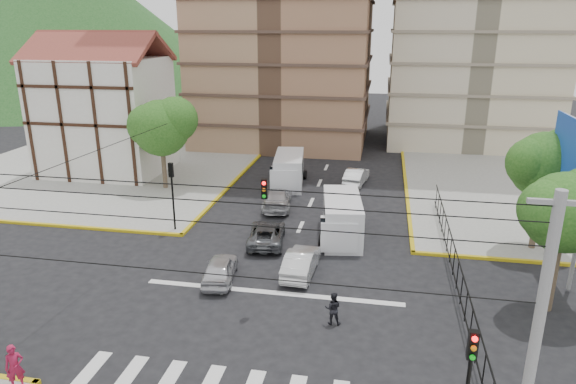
% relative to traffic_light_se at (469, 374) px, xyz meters
% --- Properties ---
extents(ground, '(160.00, 160.00, 0.00)m').
position_rel_traffic_light_se_xyz_m(ground, '(-7.80, 7.80, -3.11)').
color(ground, black).
rests_on(ground, ground).
extents(sidewalk_nw, '(26.00, 26.00, 0.15)m').
position_rel_traffic_light_se_xyz_m(sidewalk_nw, '(-27.80, 27.80, -3.04)').
color(sidewalk_nw, gray).
rests_on(sidewalk_nw, ground).
extents(stop_line, '(13.00, 0.40, 0.01)m').
position_rel_traffic_light_se_xyz_m(stop_line, '(-7.80, 9.00, -3.11)').
color(stop_line, silver).
rests_on(stop_line, ground).
extents(tudor_building, '(10.80, 8.05, 12.23)m').
position_rel_traffic_light_se_xyz_m(tudor_building, '(-26.80, 27.80, 2.14)').
color(tudor_building, silver).
rests_on(tudor_building, ground).
extents(distant_hill, '(70.00, 70.00, 28.00)m').
position_rel_traffic_light_se_xyz_m(distant_hill, '(-62.80, 77.80, 10.89)').
color(distant_hill, '#184A1A').
rests_on(distant_hill, ground).
extents(park_fence, '(0.10, 22.50, 1.66)m').
position_rel_traffic_light_se_xyz_m(park_fence, '(1.20, 12.30, -3.11)').
color(park_fence, black).
rests_on(park_fence, ground).
extents(billboard, '(0.36, 6.20, 8.10)m').
position_rel_traffic_light_se_xyz_m(billboard, '(6.65, 13.80, 2.89)').
color(billboard, slate).
rests_on(billboard, ground).
extents(tree_park_a, '(4.41, 3.60, 6.83)m').
position_rel_traffic_light_se_xyz_m(tree_park_a, '(5.28, 9.81, 1.90)').
color(tree_park_a, '#473828').
rests_on(tree_park_a, ground).
extents(tree_park_c, '(4.65, 3.80, 7.25)m').
position_rel_traffic_light_se_xyz_m(tree_park_c, '(6.29, 16.81, 2.22)').
color(tree_park_c, '#473828').
rests_on(tree_park_c, ground).
extents(tree_tudor, '(5.39, 4.40, 7.43)m').
position_rel_traffic_light_se_xyz_m(tree_tudor, '(-19.70, 23.81, 2.11)').
color(tree_tudor, '#473828').
rests_on(tree_tudor, ground).
extents(traffic_light_se, '(0.28, 0.22, 4.40)m').
position_rel_traffic_light_se_xyz_m(traffic_light_se, '(0.00, 0.00, 0.00)').
color(traffic_light_se, black).
rests_on(traffic_light_se, ground).
extents(traffic_light_nw, '(0.28, 0.22, 4.40)m').
position_rel_traffic_light_se_xyz_m(traffic_light_nw, '(-15.60, 15.60, 0.00)').
color(traffic_light_nw, black).
rests_on(traffic_light_nw, ground).
extents(traffic_light_hanging, '(18.00, 9.12, 0.92)m').
position_rel_traffic_light_se_xyz_m(traffic_light_hanging, '(-7.80, 5.76, 2.79)').
color(traffic_light_hanging, black).
rests_on(traffic_light_hanging, ground).
extents(utility_pole_se, '(1.40, 0.28, 9.00)m').
position_rel_traffic_light_se_xyz_m(utility_pole_se, '(1.20, -1.20, 1.65)').
color(utility_pole_se, slate).
rests_on(utility_pole_se, ground).
extents(van_right_lane, '(2.95, 5.92, 2.55)m').
position_rel_traffic_light_se_xyz_m(van_right_lane, '(-5.01, 16.35, -1.87)').
color(van_right_lane, silver).
rests_on(van_right_lane, ground).
extents(van_left_lane, '(2.93, 5.92, 2.56)m').
position_rel_traffic_light_se_xyz_m(van_left_lane, '(-10.24, 26.60, -1.87)').
color(van_left_lane, silver).
rests_on(van_left_lane, ground).
extents(car_silver_front_left, '(2.01, 3.93, 1.28)m').
position_rel_traffic_light_se_xyz_m(car_silver_front_left, '(-10.71, 9.79, -2.47)').
color(car_silver_front_left, silver).
rests_on(car_silver_front_left, ground).
extents(car_white_front_right, '(1.63, 4.20, 1.36)m').
position_rel_traffic_light_se_xyz_m(car_white_front_right, '(-6.70, 11.32, -2.43)').
color(car_white_front_right, silver).
rests_on(car_white_front_right, ground).
extents(car_grey_mid_left, '(2.66, 4.74, 1.25)m').
position_rel_traffic_light_se_xyz_m(car_grey_mid_left, '(-9.40, 14.89, -2.49)').
color(car_grey_mid_left, '#525459').
rests_on(car_grey_mid_left, ground).
extents(car_silver_rear_left, '(2.63, 5.11, 1.42)m').
position_rel_traffic_light_se_xyz_m(car_silver_rear_left, '(-10.06, 21.18, -2.40)').
color(car_silver_rear_left, '#AEAFB3').
rests_on(car_silver_rear_left, ground).
extents(car_darkgrey_mid_right, '(1.88, 4.13, 1.38)m').
position_rel_traffic_light_se_xyz_m(car_darkgrey_mid_right, '(-5.45, 23.49, -2.42)').
color(car_darkgrey_mid_right, '#262629').
rests_on(car_darkgrey_mid_right, ground).
extents(car_white_rear_right, '(2.07, 4.33, 1.37)m').
position_rel_traffic_light_se_xyz_m(car_white_rear_right, '(-4.78, 28.09, -2.43)').
color(car_white_rear_right, white).
rests_on(car_white_rear_right, ground).
extents(pedestrian_sw_corner, '(0.76, 0.72, 1.74)m').
position_rel_traffic_light_se_xyz_m(pedestrian_sw_corner, '(-15.32, 0.30, -2.09)').
color(pedestrian_sw_corner, '#A1183E').
rests_on(pedestrian_sw_corner, sidewalk_sw).
extents(pedestrian_crosswalk, '(0.78, 0.62, 1.53)m').
position_rel_traffic_light_se_xyz_m(pedestrian_crosswalk, '(-4.55, 6.80, -2.35)').
color(pedestrian_crosswalk, black).
rests_on(pedestrian_crosswalk, ground).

